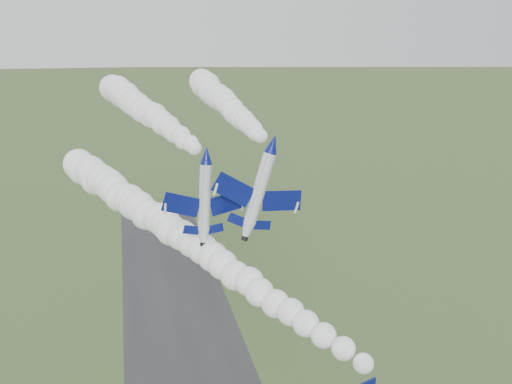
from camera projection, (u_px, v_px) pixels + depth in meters
smoke_trail_jet_lead at (169, 227)px, 77.50m from camera, size 36.75×75.56×5.76m
jet_pair_left at (207, 155)px, 65.94m from camera, size 10.28×12.21×3.04m
smoke_trail_jet_pair_left at (143, 109)px, 97.22m from camera, size 14.93×66.13×5.82m
jet_pair_right at (273, 144)px, 66.23m from camera, size 10.61×13.29×4.20m
smoke_trail_jet_pair_right at (223, 101)px, 99.81m from camera, size 7.27×65.80×5.66m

